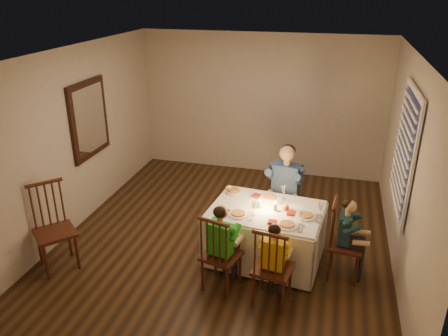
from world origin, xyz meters
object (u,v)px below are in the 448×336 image
(chair_end, at_px, (342,275))
(adult, at_px, (283,229))
(chair_near_left, at_px, (221,287))
(dining_table, at_px, (266,224))
(chair_extra, at_px, (61,266))
(child_teal, at_px, (342,275))
(chair_near_right, at_px, (271,301))
(child_green, at_px, (221,287))
(chair_adult, at_px, (283,229))
(child_yellow, at_px, (271,301))
(serving_bowl, at_px, (233,192))

(chair_end, height_order, adult, adult)
(chair_near_left, bearing_deg, dining_table, -105.55)
(adult, bearing_deg, chair_extra, -138.88)
(dining_table, xyz_separation_m, chair_end, (1.01, -0.11, -0.53))
(dining_table, height_order, child_teal, dining_table)
(dining_table, height_order, chair_near_right, dining_table)
(child_green, bearing_deg, dining_table, -105.55)
(chair_adult, distance_m, chair_end, 1.26)
(child_yellow, relative_size, child_teal, 0.98)
(child_teal, bearing_deg, adult, 48.51)
(dining_table, height_order, chair_adult, dining_table)
(chair_end, height_order, child_green, child_green)
(chair_near_right, bearing_deg, adult, -78.71)
(chair_end, relative_size, child_yellow, 0.98)
(adult, bearing_deg, child_yellow, -77.57)
(chair_adult, height_order, chair_extra, chair_extra)
(chair_end, relative_size, child_green, 0.91)
(dining_table, relative_size, chair_adult, 1.50)
(chair_extra, distance_m, serving_bowl, 2.45)
(child_yellow, bearing_deg, dining_table, -66.60)
(child_teal, xyz_separation_m, serving_bowl, (-1.52, 0.44, 0.77))
(adult, distance_m, child_green, 1.61)
(chair_end, distance_m, child_yellow, 1.06)
(chair_near_left, xyz_separation_m, serving_bowl, (-0.11, 1.04, 0.77))
(chair_end, bearing_deg, child_green, 118.05)
(chair_end, xyz_separation_m, child_green, (-1.41, -0.61, 0.00))
(dining_table, relative_size, adult, 1.14)
(child_teal, bearing_deg, serving_bowl, 78.70)
(chair_end, bearing_deg, chair_extra, 106.54)
(chair_near_left, distance_m, child_yellow, 0.63)
(chair_near_left, height_order, chair_near_right, same)
(child_yellow, distance_m, child_teal, 1.06)
(dining_table, distance_m, chair_end, 1.14)
(adult, bearing_deg, serving_bowl, -134.72)
(chair_near_left, xyz_separation_m, child_yellow, (0.62, -0.10, 0.00))
(child_green, distance_m, child_yellow, 0.63)
(dining_table, distance_m, child_yellow, 1.00)
(chair_adult, bearing_deg, chair_near_right, -77.57)
(chair_near_right, xyz_separation_m, adult, (-0.09, 1.62, 0.00))
(adult, distance_m, child_teal, 1.26)
(chair_end, distance_m, chair_extra, 3.60)
(chair_near_left, relative_size, chair_extra, 0.89)
(chair_adult, height_order, chair_end, same)
(chair_extra, xyz_separation_m, child_green, (2.12, 0.13, 0.00))
(chair_near_left, height_order, child_yellow, child_yellow)
(chair_near_right, relative_size, chair_extra, 0.89)
(adult, height_order, serving_bowl, serving_bowl)
(chair_near_left, height_order, chair_end, same)
(chair_end, xyz_separation_m, child_teal, (0.00, 0.00, 0.00))
(chair_near_left, distance_m, child_green, 0.00)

